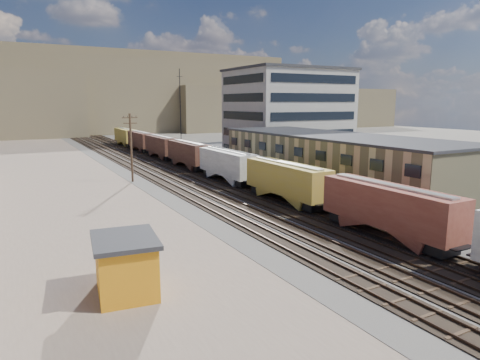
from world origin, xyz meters
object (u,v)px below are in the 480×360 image
freight_train (206,157)px  utility_pole_north (131,146)px  parked_car_blue (298,165)px  maintenance_shed (126,265)px

freight_train → utility_pole_north: utility_pole_north is taller
freight_train → parked_car_blue: freight_train is taller
utility_pole_north → maintenance_shed: 38.62m
utility_pole_north → maintenance_shed: (-10.03, -37.14, -3.47)m
freight_train → utility_pole_north: (-12.30, -1.01, 2.50)m
utility_pole_north → parked_car_blue: bearing=-4.3°
utility_pole_north → parked_car_blue: size_ratio=1.79×
freight_train → maintenance_shed: freight_train is taller
freight_train → utility_pole_north: 12.59m
maintenance_shed → parked_car_blue: maintenance_shed is taller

